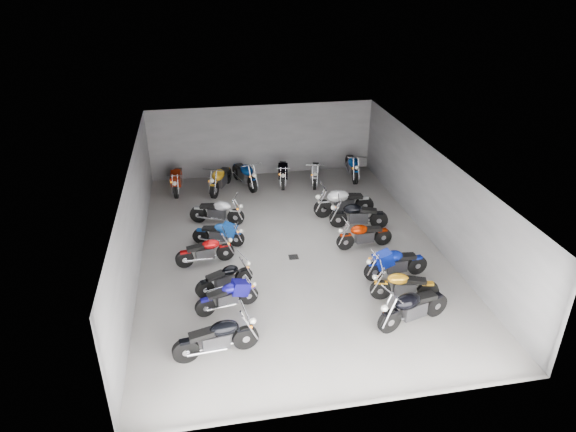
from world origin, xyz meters
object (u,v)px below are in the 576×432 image
Objects in this scene: motorcycle_left_d at (206,251)px; motorcycle_back_e at (315,173)px; motorcycle_right_e at (358,215)px; motorcycle_back_d at (283,172)px; motorcycle_right_a at (413,307)px; motorcycle_back_c at (245,174)px; motorcycle_back_b at (221,179)px; motorcycle_left_f at (217,211)px; motorcycle_left_b at (228,296)px; motorcycle_back_f at (352,166)px; motorcycle_right_c at (395,263)px; drain_grate at (294,257)px; motorcycle_left_e at (219,234)px; motorcycle_back_a at (177,179)px; motorcycle_right_d at (364,235)px; motorcycle_left_c at (225,278)px; motorcycle_right_b at (404,285)px; motorcycle_left_a at (217,338)px; motorcycle_right_f at (343,202)px.

motorcycle_back_e reaches higher than motorcycle_left_d.
motorcycle_right_e is 5.02m from motorcycle_back_d.
motorcycle_right_a is 10.76m from motorcycle_back_c.
motorcycle_right_a is at bearing 138.44° from motorcycle_back_b.
motorcycle_back_d reaches higher than motorcycle_left_f.
motorcycle_left_b is at bearing 55.85° from motorcycle_right_a.
motorcycle_back_f is at bearing -152.09° from motorcycle_back_b.
motorcycle_right_a is 1.06× the size of motorcycle_right_c.
drain_grate is at bearing 54.67° from motorcycle_right_c.
motorcycle_left_d is 0.90× the size of motorcycle_right_e.
motorcycle_back_e reaches higher than motorcycle_left_b.
motorcycle_left_e is (-0.03, 3.72, -0.01)m from motorcycle_left_b.
motorcycle_back_a is at bearing 10.04° from motorcycle_back_d.
motorcycle_right_d is 7.25m from motorcycle_back_b.
motorcycle_left_d is 6.79m from motorcycle_right_a.
motorcycle_back_d reaches higher than motorcycle_left_d.
motorcycle_right_c reaches higher than motorcycle_right_d.
motorcycle_right_c is at bearing -164.68° from motorcycle_right_e.
motorcycle_right_a is 1.01× the size of motorcycle_back_d.
motorcycle_left_c is at bearing 111.07° from motorcycle_back_b.
motorcycle_right_e is at bearing 12.60° from motorcycle_right_b.
motorcycle_back_b is 4.15m from motorcycle_back_e.
motorcycle_back_f reaches higher than motorcycle_back_d.
motorcycle_back_c is (1.91, 6.07, 0.09)m from motorcycle_left_d.
motorcycle_right_f is at bearing 134.42° from motorcycle_left_a.
motorcycle_left_c is at bearing 73.07° from motorcycle_back_e.
motorcycle_left_d is at bearing 74.43° from motorcycle_right_b.
motorcycle_left_f is at bearing 57.25° from motorcycle_back_d.
motorcycle_left_c is 0.89× the size of motorcycle_right_d.
motorcycle_right_e is 1.08m from motorcycle_right_f.
motorcycle_left_b is at bearing 104.61° from motorcycle_back_a.
motorcycle_right_b reaches higher than motorcycle_left_b.
motorcycle_left_f is 7.66m from motorcycle_right_b.
motorcycle_right_a is 4.21m from motorcycle_right_d.
motorcycle_right_a reaches higher than motorcycle_back_a.
motorcycle_back_f is at bearing 58.41° from drain_grate.
motorcycle_back_b reaches higher than motorcycle_left_f.
motorcycle_back_d reaches higher than motorcycle_right_d.
drain_grate is 2.55m from motorcycle_right_d.
motorcycle_left_a is 5.54m from motorcycle_left_e.
motorcycle_right_f reaches higher than motorcycle_right_e.
motorcycle_left_e is 0.75× the size of motorcycle_right_f.
motorcycle_left_f is 0.90× the size of motorcycle_back_c.
motorcycle_left_f is (0.05, 1.62, 0.06)m from motorcycle_left_e.
motorcycle_right_b is at bearing 70.08° from motorcycle_left_e.
motorcycle_right_f is (-0.25, 5.56, 0.09)m from motorcycle_right_b.
motorcycle_back_f is (3.17, 0.09, 0.02)m from motorcycle_back_d.
motorcycle_back_f reaches higher than motorcycle_left_c.
motorcycle_left_c is 8.71m from motorcycle_back_e.
motorcycle_right_f is at bearing 109.98° from motorcycle_back_e.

